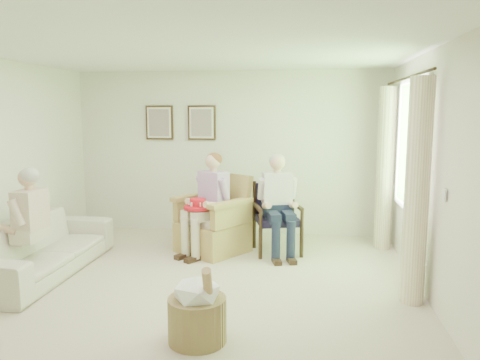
{
  "coord_description": "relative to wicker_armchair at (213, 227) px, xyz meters",
  "views": [
    {
      "loc": [
        1.21,
        -4.64,
        1.96
      ],
      "look_at": [
        0.34,
        1.48,
        1.05
      ],
      "focal_mm": 35.0,
      "sensor_mm": 36.0,
      "label": 1
    }
  ],
  "objects": [
    {
      "name": "floor",
      "position": [
        0.07,
        -1.66,
        -0.34
      ],
      "size": [
        5.5,
        5.5,
        0.0
      ],
      "primitive_type": "plane",
      "color": "beige",
      "rests_on": "ground"
    },
    {
      "name": "back_wall",
      "position": [
        0.07,
        1.09,
        0.96
      ],
      "size": [
        5.0,
        0.04,
        2.6
      ],
      "primitive_type": "cube",
      "color": "silver",
      "rests_on": "ground"
    },
    {
      "name": "front_wall",
      "position": [
        0.07,
        -4.41,
        0.96
      ],
      "size": [
        5.0,
        0.04,
        2.6
      ],
      "primitive_type": "cube",
      "color": "silver",
      "rests_on": "ground"
    },
    {
      "name": "right_wall",
      "position": [
        2.57,
        -1.66,
        0.96
      ],
      "size": [
        0.04,
        5.5,
        2.6
      ],
      "primitive_type": "cube",
      "color": "silver",
      "rests_on": "ground"
    },
    {
      "name": "ceiling",
      "position": [
        0.07,
        -1.66,
        2.26
      ],
      "size": [
        5.0,
        5.5,
        0.02
      ],
      "primitive_type": "cube",
      "color": "white",
      "rests_on": "back_wall"
    },
    {
      "name": "window",
      "position": [
        2.53,
        -0.46,
        1.24
      ],
      "size": [
        0.13,
        2.5,
        1.63
      ],
      "color": "#2D6B23",
      "rests_on": "right_wall"
    },
    {
      "name": "curtain_left",
      "position": [
        2.4,
        -1.44,
        0.81
      ],
      "size": [
        0.34,
        0.34,
        2.3
      ],
      "primitive_type": "cylinder",
      "color": "#F5E2C0",
      "rests_on": "ground"
    },
    {
      "name": "curtain_right",
      "position": [
        2.4,
        0.52,
        0.81
      ],
      "size": [
        0.34,
        0.34,
        2.3
      ],
      "primitive_type": "cylinder",
      "color": "#F5E2C0",
      "rests_on": "ground"
    },
    {
      "name": "framed_print_left",
      "position": [
        -1.08,
        1.05,
        1.44
      ],
      "size": [
        0.45,
        0.05,
        0.55
      ],
      "color": "#382114",
      "rests_on": "back_wall"
    },
    {
      "name": "framed_print_right",
      "position": [
        -0.38,
        1.05,
        1.44
      ],
      "size": [
        0.45,
        0.05,
        0.55
      ],
      "color": "#382114",
      "rests_on": "back_wall"
    },
    {
      "name": "wicker_armchair",
      "position": [
        0.0,
        0.0,
        0.0
      ],
      "size": [
        0.85,
        0.84,
        1.08
      ],
      "rotation": [
        0.0,
        0.0,
        -0.6
      ],
      "color": "tan",
      "rests_on": "ground"
    },
    {
      "name": "wood_armchair",
      "position": [
        0.9,
        0.13,
        0.18
      ],
      "size": [
        0.62,
        0.58,
        0.95
      ],
      "rotation": [
        0.0,
        0.0,
        0.27
      ],
      "color": "black",
      "rests_on": "ground"
    },
    {
      "name": "sofa",
      "position": [
        -1.88,
        -1.2,
        -0.02
      ],
      "size": [
        2.25,
        0.88,
        0.66
      ],
      "primitive_type": "imported",
      "rotation": [
        0.0,
        0.0,
        1.57
      ],
      "color": "beige",
      "rests_on": "ground"
    },
    {
      "name": "person_wicker",
      "position": [
        0.0,
        -0.14,
        0.46
      ],
      "size": [
        0.4,
        0.63,
        1.37
      ],
      "rotation": [
        0.0,
        0.0,
        -0.6
      ],
      "color": "beige",
      "rests_on": "ground"
    },
    {
      "name": "person_dark",
      "position": [
        0.9,
        -0.03,
        0.45
      ],
      "size": [
        0.4,
        0.63,
        1.35
      ],
      "rotation": [
        0.0,
        0.0,
        0.27
      ],
      "color": "#1A2139",
      "rests_on": "ground"
    },
    {
      "name": "person_sofa",
      "position": [
        -1.88,
        -1.49,
        0.41
      ],
      "size": [
        0.42,
        0.62,
        1.3
      ],
      "rotation": [
        0.0,
        0.0,
        -1.6
      ],
      "color": "beige",
      "rests_on": "ground"
    },
    {
      "name": "red_hat",
      "position": [
        -0.15,
        -0.3,
        0.37
      ],
      "size": [
        0.37,
        0.37,
        0.14
      ],
      "color": "red",
      "rests_on": "person_wicker"
    },
    {
      "name": "hatbox",
      "position": [
        0.39,
        -2.62,
        -0.06
      ],
      "size": [
        0.61,
        0.61,
        0.74
      ],
      "color": "tan",
      "rests_on": "ground"
    }
  ]
}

